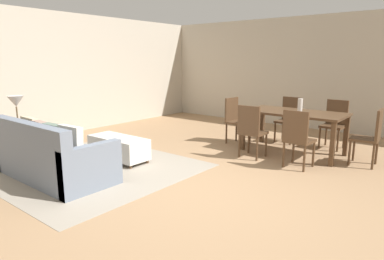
% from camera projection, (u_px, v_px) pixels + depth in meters
% --- Properties ---
extents(ground_plane, '(10.80, 10.80, 0.00)m').
position_uv_depth(ground_plane, '(194.00, 189.00, 4.46)').
color(ground_plane, '#9E7A56').
extents(wall_back, '(9.00, 0.12, 2.70)m').
position_uv_depth(wall_back, '(326.00, 73.00, 7.99)').
color(wall_back, '#BCB2A0').
rests_on(wall_back, ground_plane).
extents(wall_left, '(0.12, 11.00, 2.70)m').
position_uv_depth(wall_left, '(46.00, 75.00, 7.34)').
color(wall_left, '#BCB2A0').
rests_on(wall_left, ground_plane).
extents(area_rug, '(3.00, 2.80, 0.01)m').
position_uv_depth(area_rug, '(90.00, 168.00, 5.33)').
color(area_rug, gray).
rests_on(area_rug, ground_plane).
extents(couch, '(1.90, 0.88, 0.86)m').
position_uv_depth(couch, '(52.00, 158.00, 4.82)').
color(couch, slate).
rests_on(couch, ground_plane).
extents(ottoman_table, '(1.10, 0.46, 0.40)m').
position_uv_depth(ottoman_table, '(119.00, 147.00, 5.69)').
color(ottoman_table, silver).
rests_on(ottoman_table, ground_plane).
extents(side_table, '(0.40, 0.40, 0.57)m').
position_uv_depth(side_table, '(19.00, 134.00, 5.66)').
color(side_table, brown).
rests_on(side_table, ground_plane).
extents(table_lamp, '(0.26, 0.26, 0.53)m').
position_uv_depth(table_lamp, '(16.00, 103.00, 5.55)').
color(table_lamp, brown).
rests_on(table_lamp, side_table).
extents(dining_table, '(1.75, 0.89, 0.76)m').
position_uv_depth(dining_table, '(294.00, 116.00, 6.08)').
color(dining_table, '#513823').
rests_on(dining_table, ground_plane).
extents(dining_chair_near_left, '(0.41, 0.41, 0.92)m').
position_uv_depth(dining_chair_near_left, '(251.00, 129.00, 5.77)').
color(dining_chair_near_left, '#513823').
rests_on(dining_chair_near_left, ground_plane).
extents(dining_chair_near_right, '(0.42, 0.42, 0.92)m').
position_uv_depth(dining_chair_near_right, '(297.00, 136.00, 5.21)').
color(dining_chair_near_right, '#513823').
rests_on(dining_chair_near_right, ground_plane).
extents(dining_chair_far_left, '(0.42, 0.42, 0.92)m').
position_uv_depth(dining_chair_far_left, '(289.00, 117.00, 6.95)').
color(dining_chair_far_left, '#513823').
rests_on(dining_chair_far_left, ground_plane).
extents(dining_chair_far_right, '(0.42, 0.42, 0.92)m').
position_uv_depth(dining_chair_far_right, '(335.00, 121.00, 6.46)').
color(dining_chair_far_right, '#513823').
rests_on(dining_chair_far_right, ground_plane).
extents(dining_chair_head_east, '(0.42, 0.42, 0.92)m').
position_uv_depth(dining_chair_head_east, '(371.00, 134.00, 5.33)').
color(dining_chair_head_east, '#513823').
rests_on(dining_chair_head_east, ground_plane).
extents(dining_chair_head_west, '(0.43, 0.43, 0.92)m').
position_uv_depth(dining_chair_head_west, '(235.00, 118.00, 6.85)').
color(dining_chair_head_west, '#513823').
rests_on(dining_chair_head_west, ground_plane).
extents(vase_centerpiece, '(0.08, 0.08, 0.24)m').
position_uv_depth(vase_centerpiece, '(300.00, 105.00, 6.01)').
color(vase_centerpiece, silver).
rests_on(vase_centerpiece, dining_table).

